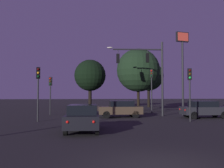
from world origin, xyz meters
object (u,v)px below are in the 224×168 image
object	(u,v)px
tree_center_horizon	(90,76)
traffic_signal_mast_arm	(147,67)
traffic_light_median	(152,82)
tree_left_far	(149,76)
tree_behind_sign	(138,70)
store_sign_illuminated	(182,55)
traffic_light_corner_left	(50,88)
car_crossing_right	(204,109)
car_nearside_lane	(83,117)
car_crossing_left	(120,109)
traffic_light_corner_right	(38,83)
traffic_light_far_side	(190,84)

from	to	relation	value
tree_center_horizon	traffic_signal_mast_arm	bearing A→B (deg)	-69.63
traffic_light_median	tree_left_far	size ratio (longest dim) A/B	0.63
tree_behind_sign	tree_left_far	distance (m)	10.65
store_sign_illuminated	tree_left_far	world-z (taller)	store_sign_illuminated
traffic_light_corner_left	car_crossing_right	xyz separation A→B (m)	(14.06, -4.87, -1.98)
tree_left_far	tree_center_horizon	bearing A→B (deg)	-163.82
car_nearside_lane	car_crossing_right	size ratio (longest dim) A/B	1.05
traffic_light_corner_left	store_sign_illuminated	bearing A→B (deg)	-7.27
car_crossing_left	car_crossing_right	bearing A→B (deg)	-11.66
traffic_light_corner_left	car_crossing_right	distance (m)	15.01
traffic_signal_mast_arm	traffic_light_median	world-z (taller)	traffic_signal_mast_arm
car_crossing_left	store_sign_illuminated	world-z (taller)	store_sign_illuminated
traffic_light_corner_right	tree_behind_sign	bearing A→B (deg)	46.26
traffic_light_far_side	tree_behind_sign	xyz separation A→B (m)	(-1.38, 12.13, 2.19)
car_crossing_right	tree_center_horizon	distance (m)	19.59
car_crossing_right	tree_center_horizon	world-z (taller)	tree_center_horizon
car_crossing_left	tree_center_horizon	distance (m)	15.74
traffic_light_corner_right	tree_behind_sign	distance (m)	15.09
traffic_light_median	traffic_light_far_side	distance (m)	7.86
traffic_light_corner_right	tree_behind_sign	world-z (taller)	tree_behind_sign
traffic_light_corner_right	traffic_light_corner_left	bearing A→B (deg)	88.55
car_crossing_right	traffic_light_corner_left	bearing A→B (deg)	160.88
car_crossing_right	car_crossing_left	bearing A→B (deg)	168.34
traffic_signal_mast_arm	traffic_light_corner_left	distance (m)	10.05
traffic_light_corner_right	traffic_light_median	distance (m)	12.62
traffic_light_corner_left	traffic_light_corner_right	xyz separation A→B (m)	(-0.16, -6.22, 0.22)
store_sign_illuminated	tree_center_horizon	world-z (taller)	store_sign_illuminated
car_crossing_left	tree_left_far	world-z (taller)	tree_left_far
car_crossing_right	tree_left_far	size ratio (longest dim) A/B	0.55
car_nearside_lane	tree_behind_sign	xyz separation A→B (m)	(6.87, 16.33, 4.32)
car_nearside_lane	tree_behind_sign	world-z (taller)	tree_behind_sign
tree_center_horizon	traffic_light_corner_right	bearing A→B (deg)	-104.23
traffic_light_corner_right	car_nearside_lane	bearing A→B (deg)	-57.97
traffic_light_corner_left	traffic_light_corner_right	bearing A→B (deg)	-91.45
traffic_light_far_side	tree_left_far	size ratio (longest dim) A/B	0.54
store_sign_illuminated	car_nearside_lane	bearing A→B (deg)	-135.12
traffic_light_corner_left	tree_left_far	size ratio (longest dim) A/B	0.51
traffic_light_median	traffic_light_far_side	size ratio (longest dim) A/B	1.17
traffic_light_corner_right	store_sign_illuminated	world-z (taller)	store_sign_illuminated
tree_behind_sign	tree_center_horizon	xyz separation A→B (m)	(-5.80, 7.07, -0.18)
traffic_light_median	car_crossing_right	world-z (taller)	traffic_light_median
traffic_signal_mast_arm	car_crossing_right	world-z (taller)	traffic_signal_mast_arm
tree_left_far	traffic_light_corner_left	bearing A→B (deg)	-134.30
traffic_signal_mast_arm	store_sign_illuminated	world-z (taller)	store_sign_illuminated
traffic_signal_mast_arm	traffic_light_corner_left	size ratio (longest dim) A/B	1.87
car_crossing_left	tree_left_far	distance (m)	19.80
traffic_signal_mast_arm	traffic_light_median	size ratio (longest dim) A/B	1.51
store_sign_illuminated	tree_center_horizon	size ratio (longest dim) A/B	1.16
traffic_light_corner_right	tree_center_horizon	world-z (taller)	tree_center_horizon
car_nearside_lane	tree_center_horizon	size ratio (longest dim) A/B	0.60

